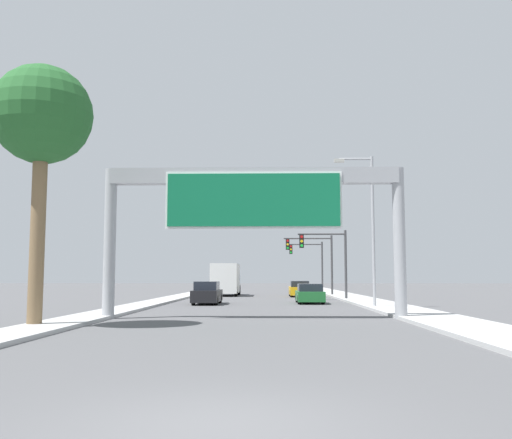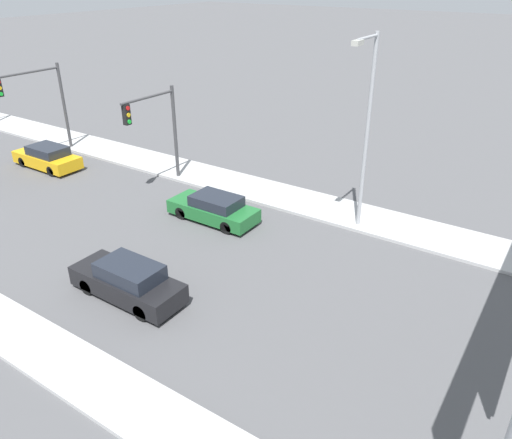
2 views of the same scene
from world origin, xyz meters
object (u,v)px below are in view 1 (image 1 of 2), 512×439
(car_near_right, at_px, (310,294))
(truck_box_primary, at_px, (226,279))
(sign_gantry, at_px, (254,202))
(car_far_left, at_px, (299,289))
(car_mid_right, at_px, (207,293))
(traffic_light_near_intersection, at_px, (329,253))
(palm_tree_foreground, at_px, (42,119))
(street_lamp_right, at_px, (368,219))
(traffic_light_far_intersection, at_px, (311,258))
(traffic_light_mid_block, at_px, (316,254))

(car_near_right, bearing_deg, truck_box_primary, 114.11)
(sign_gantry, height_order, car_far_left, sign_gantry)
(car_far_left, bearing_deg, sign_gantry, -97.10)
(car_mid_right, distance_m, traffic_light_near_intersection, 11.57)
(traffic_light_near_intersection, height_order, palm_tree_foreground, palm_tree_foreground)
(traffic_light_near_intersection, bearing_deg, truck_box_primary, 130.91)
(car_mid_right, bearing_deg, car_near_right, 11.04)
(traffic_light_near_intersection, height_order, street_lamp_right, street_lamp_right)
(traffic_light_near_intersection, bearing_deg, car_mid_right, -143.39)
(car_far_left, relative_size, traffic_light_far_intersection, 0.80)
(truck_box_primary, relative_size, traffic_light_near_intersection, 1.44)
(traffic_light_far_intersection, bearing_deg, traffic_light_near_intersection, -90.01)
(traffic_light_far_intersection, distance_m, palm_tree_foreground, 46.66)
(sign_gantry, bearing_deg, car_mid_right, 104.59)
(truck_box_primary, xyz_separation_m, traffic_light_far_intersection, (8.97, 9.65, 2.34))
(truck_box_primary, distance_m, traffic_light_near_intersection, 13.86)
(car_far_left, xyz_separation_m, traffic_light_far_intersection, (1.97, 11.99, 3.23))
(sign_gantry, height_order, car_near_right, sign_gantry)
(traffic_light_mid_block, bearing_deg, truck_box_primary, 177.71)
(car_near_right, relative_size, palm_tree_foreground, 0.47)
(car_far_left, xyz_separation_m, car_near_right, (-0.00, -13.30, -0.04))
(traffic_light_mid_block, relative_size, traffic_light_far_intersection, 1.00)
(sign_gantry, relative_size, traffic_light_near_intersection, 2.43)
(traffic_light_near_intersection, xyz_separation_m, traffic_light_far_intersection, (0.00, 20.00, 0.20))
(car_near_right, distance_m, traffic_light_mid_block, 15.75)
(car_far_left, xyz_separation_m, truck_box_primary, (-7.00, 2.34, 0.88))
(car_near_right, relative_size, car_mid_right, 0.98)
(sign_gantry, relative_size, traffic_light_mid_block, 2.30)
(car_mid_right, bearing_deg, truck_box_primary, 90.00)
(traffic_light_mid_block, bearing_deg, sign_gantry, -99.79)
(car_mid_right, xyz_separation_m, palm_tree_foreground, (-4.35, -17.89, 7.05))
(car_mid_right, height_order, street_lamp_right, street_lamp_right)
(car_far_left, height_order, car_mid_right, car_mid_right)
(traffic_light_near_intersection, xyz_separation_m, traffic_light_mid_block, (-0.27, 10.00, 0.26))
(car_far_left, height_order, palm_tree_foreground, palm_tree_foreground)
(traffic_light_near_intersection, relative_size, palm_tree_foreground, 0.56)
(traffic_light_far_intersection, relative_size, street_lamp_right, 0.64)
(traffic_light_far_intersection, bearing_deg, street_lamp_right, -87.98)
(car_near_right, distance_m, palm_tree_foreground, 23.46)
(palm_tree_foreground, bearing_deg, car_near_right, 59.48)
(traffic_light_near_intersection, xyz_separation_m, street_lamp_right, (1.12, -11.57, 1.54))
(car_far_left, relative_size, traffic_light_mid_block, 0.80)
(car_near_right, xyz_separation_m, traffic_light_far_intersection, (1.97, 25.30, 3.27))
(car_mid_right, bearing_deg, traffic_light_mid_block, 62.44)
(truck_box_primary, height_order, palm_tree_foreground, palm_tree_foreground)
(palm_tree_foreground, bearing_deg, street_lamp_right, 41.96)
(car_mid_right, height_order, traffic_light_mid_block, traffic_light_mid_block)
(traffic_light_far_intersection, bearing_deg, car_near_right, -94.46)
(sign_gantry, bearing_deg, street_lamp_right, 52.35)
(car_far_left, distance_m, traffic_light_mid_block, 4.21)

